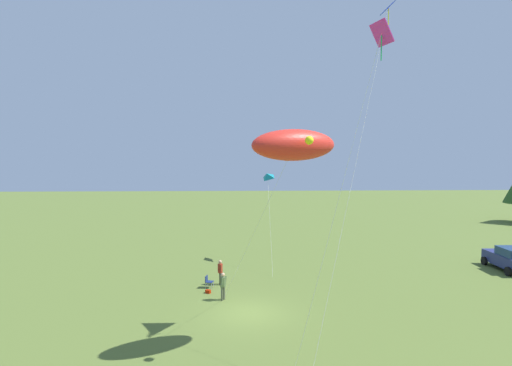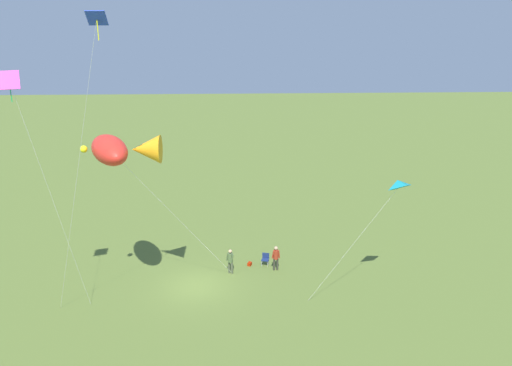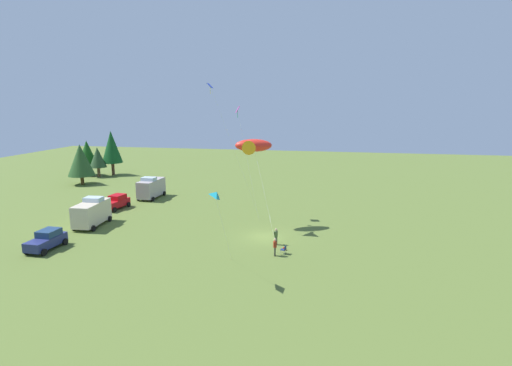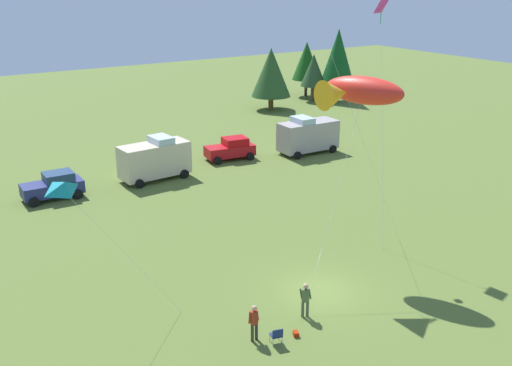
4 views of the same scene
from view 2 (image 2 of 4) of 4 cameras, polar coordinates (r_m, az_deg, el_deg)
name	(u,v)px [view 2 (image 2 of 4)]	position (r m, az deg, el deg)	size (l,w,h in m)	color
ground_plane	(197,286)	(32.45, -6.80, -11.62)	(160.00, 160.00, 0.00)	#55692C
person_kite_flyer	(230,259)	(33.21, -2.95, -8.72)	(0.54, 0.48, 1.74)	#4D553D
folding_chair	(265,258)	(34.51, 1.09, -8.58)	(0.58, 0.58, 0.82)	navy
person_spectator	(276,256)	(33.60, 2.28, -8.37)	(0.56, 0.36, 1.74)	#343529
backpack_on_grass	(250,264)	(34.57, -0.74, -9.23)	(0.32, 0.22, 0.22)	#A62005
kite_large_fish	(118,150)	(27.47, -15.45, 3.70)	(8.04, 5.94, 10.29)	red
kite_diamond_rainbow	(13,91)	(25.59, -26.05, 9.41)	(1.95, 3.32, 13.92)	#D42E9F
kite_delta_teal	(397,184)	(29.08, 15.83, -0.11)	(5.60, 1.40, 7.69)	teal
kite_diamond_blue	(94,42)	(22.24, -18.05, 15.02)	(5.35, 4.92, 16.48)	blue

